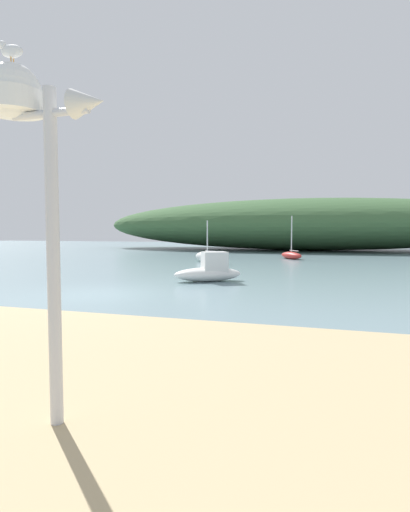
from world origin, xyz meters
name	(u,v)px	position (x,y,z in m)	size (l,w,h in m)	color
ground_plane	(103,294)	(0.00, 0.00, 0.00)	(120.00, 120.00, 0.00)	gray
distant_hill	(303,224)	(4.09, 33.58, 2.76)	(45.40, 15.17, 5.53)	#3D6038
mast_structure	(26,124)	(4.23, -8.10, 3.01)	(1.24, 0.56, 3.37)	silver
seagull_on_radar	(11,50)	(4.07, -8.11, 3.69)	(0.29, 0.13, 0.21)	orange
motorboat_by_sandbar	(210,271)	(2.34, 4.19, 0.43)	(2.85, 2.25, 1.19)	white
sailboat_outer_mooring	(291,255)	(4.28, 18.46, 0.29)	(2.07, 2.43, 3.13)	#B72D28
sailboat_east_reach	(207,257)	(-0.70, 13.83, 0.36)	(2.48, 2.28, 2.72)	white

